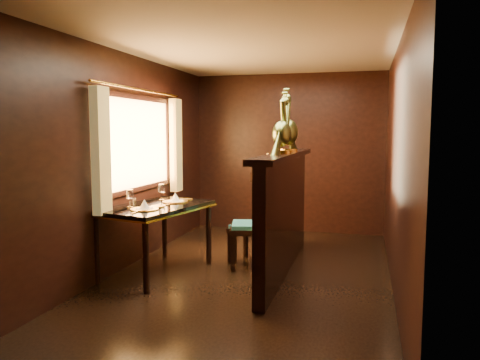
{
  "coord_description": "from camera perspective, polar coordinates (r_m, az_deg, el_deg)",
  "views": [
    {
      "loc": [
        1.21,
        -4.89,
        1.6
      ],
      "look_at": [
        -0.24,
        0.44,
        1.02
      ],
      "focal_mm": 35.0,
      "sensor_mm": 36.0,
      "label": 1
    }
  ],
  "objects": [
    {
      "name": "peacock_right",
      "position": [
        5.5,
        5.96,
        7.19
      ],
      "size": [
        0.23,
        0.61,
        0.72
      ],
      "primitive_type": null,
      "color": "#1C552F",
      "rests_on": "partition"
    },
    {
      "name": "peacock_left",
      "position": [
        5.06,
        5.14,
        7.03
      ],
      "size": [
        0.21,
        0.57,
        0.67
      ],
      "primitive_type": null,
      "color": "#1C552F",
      "rests_on": "partition"
    },
    {
      "name": "chair_right",
      "position": [
        5.63,
        2.2,
        -4.01
      ],
      "size": [
        0.55,
        0.56,
        1.2
      ],
      "rotation": [
        0.0,
        0.0,
        -0.32
      ],
      "color": "black",
      "rests_on": "ground"
    },
    {
      "name": "chair_left",
      "position": [
        5.48,
        2.6,
        -3.52
      ],
      "size": [
        0.58,
        0.6,
        1.34
      ],
      "rotation": [
        0.0,
        0.0,
        0.23
      ],
      "color": "black",
      "rests_on": "ground"
    },
    {
      "name": "room_shell",
      "position": [
        5.07,
        0.38,
        5.76
      ],
      "size": [
        3.04,
        5.04,
        2.52
      ],
      "color": "black",
      "rests_on": "ground"
    },
    {
      "name": "dining_table",
      "position": [
        5.33,
        -10.22,
        -3.81
      ],
      "size": [
        1.07,
        1.46,
        0.98
      ],
      "rotation": [
        0.0,
        0.0,
        -0.22
      ],
      "color": "black",
      "rests_on": "ground"
    },
    {
      "name": "partition",
      "position": [
        5.34,
        5.37,
        -3.63
      ],
      "size": [
        0.26,
        2.7,
        1.36
      ],
      "color": "black",
      "rests_on": "ground"
    },
    {
      "name": "ground",
      "position": [
        5.28,
        1.23,
        -11.67
      ],
      "size": [
        5.0,
        5.0,
        0.0
      ],
      "primitive_type": "plane",
      "color": "black",
      "rests_on": "ground"
    }
  ]
}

